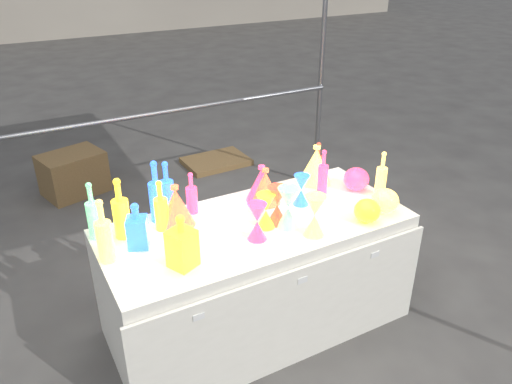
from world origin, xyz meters
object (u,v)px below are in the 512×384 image
bottle_0 (161,205)px  globe_0 (367,212)px  hourglass_0 (277,205)px  lampshade_0 (176,205)px  display_table (257,276)px  cardboard_box_closed (73,174)px  decanter_0 (182,241)px

bottle_0 → globe_0: (1.07, -0.49, -0.09)m
hourglass_0 → lampshade_0: lampshade_0 is taller
display_table → cardboard_box_closed: 2.56m
cardboard_box_closed → hourglass_0: bearing=-88.4°
display_table → hourglass_0: hourglass_0 is taller
decanter_0 → hourglass_0: size_ratio=1.25×
cardboard_box_closed → decanter_0: (0.13, -2.65, 0.69)m
display_table → decanter_0: size_ratio=6.31×
cardboard_box_closed → hourglass_0: size_ratio=2.40×
display_table → bottle_0: size_ratio=6.06×
globe_0 → decanter_0: bearing=174.8°
display_table → hourglass_0: 0.51m
cardboard_box_closed → globe_0: 3.08m
hourglass_0 → lampshade_0: size_ratio=0.93×
cardboard_box_closed → hourglass_0: hourglass_0 is taller
bottle_0 → display_table: bearing=-22.4°
decanter_0 → lampshade_0: decanter_0 is taller
lampshade_0 → bottle_0: bearing=164.7°
display_table → globe_0: globe_0 is taller
decanter_0 → hourglass_0: 0.65m
display_table → hourglass_0: size_ratio=7.91×
bottle_0 → globe_0: bottle_0 is taller
cardboard_box_closed → bottle_0: size_ratio=1.84×
lampshade_0 → decanter_0: bearing=-125.1°
bottle_0 → lampshade_0: size_ratio=1.22×
display_table → decanter_0: bearing=-160.5°
hourglass_0 → cardboard_box_closed: bearing=106.9°
display_table → lampshade_0: 0.68m
cardboard_box_closed → bottle_0: bottle_0 is taller
globe_0 → lampshade_0: size_ratio=0.62×
display_table → bottle_0: bottle_0 is taller
cardboard_box_closed → bottle_0: (0.16, -2.26, 0.70)m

